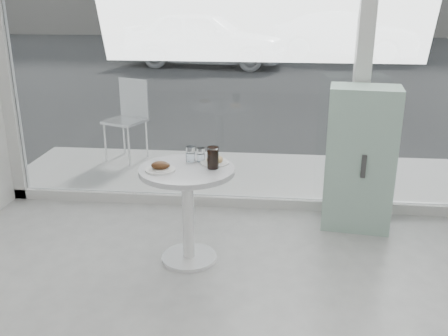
# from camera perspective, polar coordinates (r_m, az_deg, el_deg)

# --- Properties ---
(room_shell) EXTENTS (6.00, 6.00, 6.00)m
(room_shell) POSITION_cam_1_polar(r_m,az_deg,el_deg) (1.02, -2.12, 13.99)
(room_shell) COLOR white
(room_shell) RESTS_ON ground
(storefront) EXTENTS (5.00, 0.14, 3.00)m
(storefront) POSITION_cam_1_polar(r_m,az_deg,el_deg) (4.57, 5.31, 15.60)
(storefront) COLOR silver
(storefront) RESTS_ON ground
(main_table) EXTENTS (0.72, 0.72, 0.77)m
(main_table) POSITION_cam_1_polar(r_m,az_deg,el_deg) (3.81, -4.18, -3.11)
(main_table) COLOR white
(main_table) RESTS_ON ground
(patio_deck) EXTENTS (5.60, 1.60, 0.05)m
(patio_deck) POSITION_cam_1_polar(r_m,az_deg,el_deg) (5.72, 4.18, -0.95)
(patio_deck) COLOR white
(patio_deck) RESTS_ON ground
(street) EXTENTS (40.00, 24.00, 0.00)m
(street) POSITION_cam_1_polar(r_m,az_deg,el_deg) (17.68, 5.61, 12.71)
(street) COLOR #343434
(street) RESTS_ON ground
(mint_cabinet) EXTENTS (0.63, 0.46, 1.27)m
(mint_cabinet) POSITION_cam_1_polar(r_m,az_deg,el_deg) (4.52, 15.27, 1.02)
(mint_cabinet) COLOR #91B9A3
(mint_cabinet) RESTS_ON ground
(patio_chair) EXTENTS (0.55, 0.55, 0.97)m
(patio_chair) POSITION_cam_1_polar(r_m,az_deg,el_deg) (6.25, -10.84, 6.06)
(patio_chair) COLOR white
(patio_chair) RESTS_ON patio_deck
(car_white) EXTENTS (4.81, 2.47, 1.57)m
(car_white) POSITION_cam_1_polar(r_m,az_deg,el_deg) (14.81, -2.15, 14.58)
(car_white) COLOR white
(car_white) RESTS_ON street
(car_silver) EXTENTS (4.74, 2.70, 1.48)m
(car_silver) POSITION_cam_1_polar(r_m,az_deg,el_deg) (16.96, 13.86, 14.51)
(car_silver) COLOR #B0B2B8
(car_silver) RESTS_ON street
(plate_fritter) EXTENTS (0.22, 0.22, 0.07)m
(plate_fritter) POSITION_cam_1_polar(r_m,az_deg,el_deg) (3.69, -7.24, 0.11)
(plate_fritter) COLOR silver
(plate_fritter) RESTS_ON main_table
(plate_donut) EXTENTS (0.22, 0.22, 0.05)m
(plate_donut) POSITION_cam_1_polar(r_m,az_deg,el_deg) (3.82, -1.08, 0.83)
(plate_donut) COLOR silver
(plate_donut) RESTS_ON main_table
(water_tumbler_a) EXTENTS (0.07, 0.07, 0.12)m
(water_tumbler_a) POSITION_cam_1_polar(r_m,az_deg,el_deg) (3.86, -3.84, 1.50)
(water_tumbler_a) COLOR white
(water_tumbler_a) RESTS_ON main_table
(water_tumbler_b) EXTENTS (0.07, 0.07, 0.11)m
(water_tumbler_b) POSITION_cam_1_polar(r_m,az_deg,el_deg) (3.86, -2.67, 1.44)
(water_tumbler_b) COLOR white
(water_tumbler_b) RESTS_ON main_table
(cola_glass) EXTENTS (0.09, 0.09, 0.16)m
(cola_glass) POSITION_cam_1_polar(r_m,az_deg,el_deg) (3.69, -1.28, 1.14)
(cola_glass) COLOR white
(cola_glass) RESTS_ON main_table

